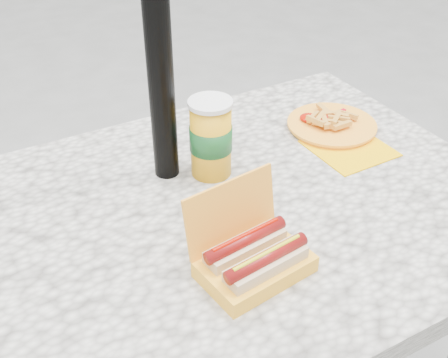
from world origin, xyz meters
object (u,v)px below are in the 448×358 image
umbrella_pole (155,4)px  fries_plate (332,126)px  hotdog_box (253,257)px  soda_cup (211,138)px

umbrella_pole → fries_plate: 0.53m
hotdog_box → fries_plate: size_ratio=0.69×
umbrella_pole → soda_cup: size_ratio=13.37×
umbrella_pole → soda_cup: (0.08, -0.04, -0.27)m
umbrella_pole → hotdog_box: bearing=-89.6°
hotdog_box → soda_cup: size_ratio=1.16×
fries_plate → soda_cup: (-0.33, -0.02, 0.07)m
hotdog_box → fries_plate: (0.41, 0.31, -0.02)m
fries_plate → soda_cup: soda_cup is taller
fries_plate → hotdog_box: bearing=-142.8°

